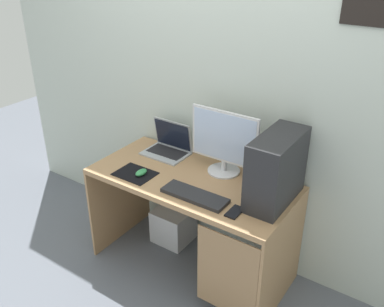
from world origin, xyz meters
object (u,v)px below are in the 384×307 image
monitor (224,143)px  mouse_left (141,172)px  keyboard (195,195)px  subwoofer (174,224)px  laptop (168,147)px  cell_phone (235,212)px  pc_tower (276,169)px

monitor → mouse_left: monitor is taller
keyboard → subwoofer: bearing=140.7°
laptop → mouse_left: (0.05, -0.36, -0.03)m
cell_phone → pc_tower: bearing=63.0°
pc_tower → monitor: 0.44m
keyboard → subwoofer: keyboard is taller
pc_tower → mouse_left: (-0.84, -0.22, -0.19)m
mouse_left → cell_phone: (0.72, -0.03, -0.02)m
pc_tower → cell_phone: (-0.13, -0.25, -0.21)m
mouse_left → subwoofer: mouse_left is taller
laptop → cell_phone: laptop is taller
monitor → keyboard: monitor is taller
keyboard → mouse_left: size_ratio=4.38×
mouse_left → monitor: bearing=38.8°
subwoofer → pc_tower: bearing=-7.7°
laptop → monitor: bearing=-2.8°
laptop → subwoofer: size_ratio=1.17×
keyboard → cell_phone: size_ratio=3.23×
mouse_left → subwoofer: bearing=89.1°
pc_tower → subwoofer: (-0.84, 0.11, -0.81)m
monitor → laptop: size_ratio=1.50×
pc_tower → cell_phone: bearing=-117.0°
pc_tower → laptop: pc_tower is taller
cell_phone → subwoofer: cell_phone is taller
monitor → cell_phone: bearing=-51.4°
pc_tower → monitor: monitor is taller
keyboard → mouse_left: bearing=177.4°
laptop → cell_phone: bearing=-26.9°
monitor → subwoofer: size_ratio=1.76×
laptop → keyboard: size_ratio=0.76×
subwoofer → keyboard: bearing=-39.3°
mouse_left → cell_phone: size_ratio=0.74×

